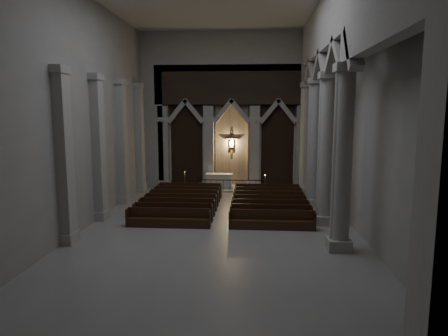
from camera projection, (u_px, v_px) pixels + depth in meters
name	position (u px, v px, depth m)	size (l,w,h in m)	color
room	(219.00, 79.00, 19.35)	(24.00, 24.10, 12.00)	gray
sanctuary_wall	(232.00, 103.00, 30.87)	(14.00, 0.77, 12.00)	#A6A39B
right_arcade	(329.00, 75.00, 20.23)	(1.00, 24.00, 12.00)	#A6A39B
left_pilasters	(112.00, 147.00, 23.82)	(0.60, 13.00, 8.03)	#A6A39B
sanctuary_step	(231.00, 188.00, 30.90)	(8.50, 2.60, 0.15)	#A6A39B
altar	(219.00, 180.00, 30.89)	(2.07, 0.83, 1.05)	beige
altar_rail	(230.00, 184.00, 29.65)	(4.91, 0.09, 0.96)	black
candle_stand_left	(185.00, 187.00, 29.46)	(0.27, 0.27, 1.57)	olive
candle_stand_right	(265.00, 188.00, 29.39)	(0.23, 0.23, 1.36)	olive
pews	(225.00, 205.00, 24.30)	(9.85, 7.73, 0.99)	black
worshipper	(246.00, 192.00, 26.76)	(0.45, 0.30, 1.24)	black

